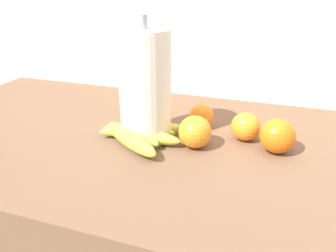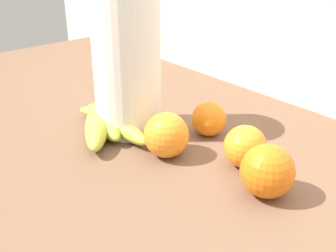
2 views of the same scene
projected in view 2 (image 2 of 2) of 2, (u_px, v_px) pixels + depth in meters
banana_bunch at (112, 122)px, 0.80m from camera, size 0.21×0.20×0.04m
orange_right at (209, 119)px, 0.78m from camera, size 0.06×0.06×0.06m
orange_front at (166, 135)px, 0.71m from camera, size 0.08×0.08×0.08m
orange_far_right at (245, 147)px, 0.68m from camera, size 0.07×0.07×0.07m
orange_back_left at (267, 171)px, 0.60m from camera, size 0.08×0.08×0.08m
paper_towel_roll at (127, 62)px, 0.76m from camera, size 0.12×0.12×0.29m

